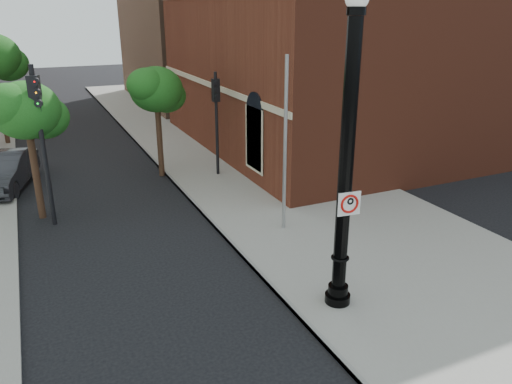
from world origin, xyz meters
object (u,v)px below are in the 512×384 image
no_parking_sign (349,204)px  traffic_signal_left (39,120)px  parked_car (5,171)px  lamppost (345,176)px  traffic_signal_right (216,108)px

no_parking_sign → traffic_signal_left: bearing=131.9°
parked_car → traffic_signal_left: 5.65m
no_parking_sign → traffic_signal_left: traffic_signal_left is taller
no_parking_sign → parked_car: (-7.50, 13.07, -2.05)m
parked_car → lamppost: bearing=-43.8°
no_parking_sign → traffic_signal_left: size_ratio=0.11×
parked_car → traffic_signal_left: size_ratio=0.84×
no_parking_sign → traffic_signal_left: 10.38m
traffic_signal_left → traffic_signal_right: traffic_signal_left is taller
traffic_signal_left → traffic_signal_right: (6.90, 2.50, -0.56)m
parked_car → no_parking_sign: bearing=-44.1°
lamppost → traffic_signal_right: 10.79m
lamppost → no_parking_sign: bearing=-83.2°
traffic_signal_left → traffic_signal_right: 7.36m
lamppost → traffic_signal_left: lamppost is taller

